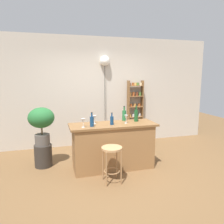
% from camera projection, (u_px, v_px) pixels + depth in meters
% --- Properties ---
extents(ground, '(12.00, 12.00, 0.00)m').
position_uv_depth(ground, '(117.00, 174.00, 4.10)').
color(ground, brown).
extents(back_wall, '(6.40, 0.10, 2.80)m').
position_uv_depth(back_wall, '(96.00, 92.00, 5.71)').
color(back_wall, '#BCB2A3').
rests_on(back_wall, ground).
extents(kitchen_counter, '(1.69, 0.61, 0.90)m').
position_uv_depth(kitchen_counter, '(113.00, 146.00, 4.31)').
color(kitchen_counter, olive).
rests_on(kitchen_counter, ground).
extents(bar_stool, '(0.36, 0.36, 0.63)m').
position_uv_depth(bar_stool, '(112.00, 156.00, 3.70)').
color(bar_stool, '#997047').
rests_on(bar_stool, ground).
extents(spice_shelf, '(0.42, 0.18, 1.69)m').
position_uv_depth(spice_shelf, '(135.00, 110.00, 5.93)').
color(spice_shelf, brown).
rests_on(spice_shelf, ground).
extents(plant_stool, '(0.35, 0.35, 0.45)m').
position_uv_depth(plant_stool, '(43.00, 156.00, 4.41)').
color(plant_stool, '#2D2823').
rests_on(plant_stool, ground).
extents(potted_plant, '(0.51, 0.46, 0.76)m').
position_uv_depth(potted_plant, '(41.00, 121.00, 4.29)').
color(potted_plant, '#514C47').
rests_on(potted_plant, plant_stool).
extents(bottle_olive_oil, '(0.07, 0.07, 0.27)m').
position_uv_depth(bottle_olive_oil, '(92.00, 121.00, 3.99)').
color(bottle_olive_oil, navy).
rests_on(bottle_olive_oil, kitchen_counter).
extents(bottle_wine_red, '(0.07, 0.07, 0.23)m').
position_uv_depth(bottle_wine_red, '(112.00, 120.00, 4.14)').
color(bottle_wine_red, navy).
rests_on(bottle_wine_red, kitchen_counter).
extents(bottle_vinegar, '(0.08, 0.08, 0.33)m').
position_uv_depth(bottle_vinegar, '(136.00, 115.00, 4.44)').
color(bottle_vinegar, '#194C23').
rests_on(bottle_vinegar, kitchen_counter).
extents(bottle_sauce_amber, '(0.08, 0.08, 0.30)m').
position_uv_depth(bottle_sauce_amber, '(124.00, 115.00, 4.52)').
color(bottle_sauce_amber, '#236638').
rests_on(bottle_sauce_amber, kitchen_counter).
extents(wine_glass_left, '(0.07, 0.07, 0.16)m').
position_uv_depth(wine_glass_left, '(83.00, 121.00, 3.93)').
color(wine_glass_left, silver).
rests_on(wine_glass_left, kitchen_counter).
extents(wine_glass_center, '(0.07, 0.07, 0.16)m').
position_uv_depth(wine_glass_center, '(94.00, 118.00, 4.22)').
color(wine_glass_center, silver).
rests_on(wine_glass_center, kitchen_counter).
extents(wine_glass_right, '(0.07, 0.07, 0.16)m').
position_uv_depth(wine_glass_right, '(126.00, 117.00, 4.27)').
color(wine_glass_right, silver).
rests_on(wine_glass_right, kitchen_counter).
extents(pendant_globe_light, '(0.26, 0.26, 2.32)m').
position_uv_depth(pendant_globe_light, '(105.00, 62.00, 5.54)').
color(pendant_globe_light, black).
rests_on(pendant_globe_light, ground).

